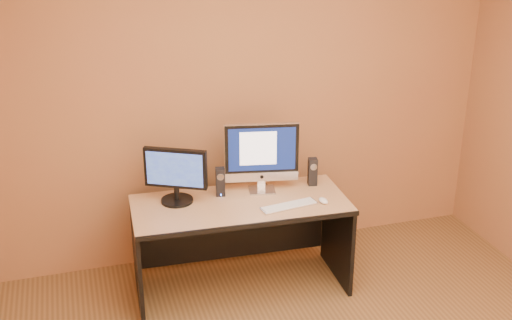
% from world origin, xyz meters
% --- Properties ---
extents(walls, '(4.00, 4.00, 2.60)m').
position_xyz_m(walls, '(0.00, 0.00, 1.30)').
color(walls, '#92633B').
rests_on(walls, ground).
extents(desk, '(1.54, 0.73, 0.70)m').
position_xyz_m(desk, '(-0.17, 1.41, 0.35)').
color(desk, tan).
rests_on(desk, ground).
extents(imac, '(0.57, 0.30, 0.52)m').
position_xyz_m(imac, '(0.03, 1.56, 0.96)').
color(imac, silver).
rests_on(imac, desk).
extents(second_monitor, '(0.51, 0.41, 0.40)m').
position_xyz_m(second_monitor, '(-0.60, 1.56, 0.90)').
color(second_monitor, black).
rests_on(second_monitor, desk).
extents(speaker_left, '(0.08, 0.08, 0.21)m').
position_xyz_m(speaker_left, '(-0.28, 1.58, 0.80)').
color(speaker_left, black).
rests_on(speaker_left, desk).
extents(speaker_right, '(0.08, 0.08, 0.21)m').
position_xyz_m(speaker_right, '(0.42, 1.56, 0.80)').
color(speaker_right, black).
rests_on(speaker_right, desk).
extents(keyboard, '(0.42, 0.17, 0.02)m').
position_xyz_m(keyboard, '(0.13, 1.25, 0.71)').
color(keyboard, silver).
rests_on(keyboard, desk).
extents(mouse, '(0.06, 0.10, 0.03)m').
position_xyz_m(mouse, '(0.38, 1.24, 0.72)').
color(mouse, white).
rests_on(mouse, desk).
extents(cable_a, '(0.03, 0.21, 0.01)m').
position_xyz_m(cable_a, '(0.09, 1.68, 0.70)').
color(cable_a, black).
rests_on(cable_a, desk).
extents(cable_b, '(0.07, 0.16, 0.01)m').
position_xyz_m(cable_b, '(0.08, 1.70, 0.70)').
color(cable_b, black).
rests_on(cable_b, desk).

